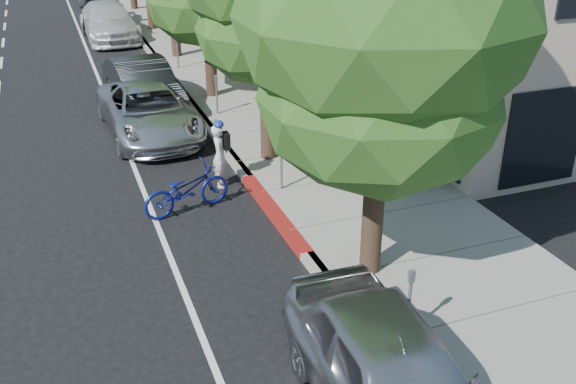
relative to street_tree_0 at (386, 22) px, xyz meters
name	(u,v)px	position (x,y,z in m)	size (l,w,h in m)	color
ground	(289,236)	(-0.90, 2.00, -4.88)	(120.00, 120.00, 0.00)	black
sidewalk	(269,109)	(1.40, 10.00, -4.80)	(4.60, 56.00, 0.15)	gray
curb	(201,118)	(-0.90, 10.00, -4.80)	(0.30, 56.00, 0.15)	#9E998E
curb_red_segment	(274,213)	(-0.90, 3.00, -4.80)	(0.32, 4.00, 0.15)	maroon
street_tree_0	(386,22)	(0.00, 0.00, 0.00)	(5.04, 5.04, 7.96)	black
cyclist	(220,156)	(-1.60, 5.00, -4.07)	(0.59, 0.39, 1.61)	silver
bicycle	(187,190)	(-2.70, 3.91, -4.32)	(0.74, 2.13, 1.12)	navy
silver_suv	(149,111)	(-2.65, 9.25, -4.14)	(2.45, 5.31, 1.48)	silver
dark_sedan	(143,86)	(-2.40, 11.69, -4.06)	(1.73, 4.96, 1.63)	#212527
white_pickup	(109,21)	(-2.22, 23.00, -4.04)	(2.35, 5.78, 1.68)	silver
dark_suv_far	(102,10)	(-2.18, 25.99, -3.98)	(2.11, 5.25, 1.79)	black
near_car_a	(392,380)	(-1.49, -3.50, -4.06)	(1.93, 4.79, 1.63)	#B1B1B6
pedestrian	(285,54)	(3.10, 12.95, -3.79)	(0.91, 0.71, 1.88)	black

